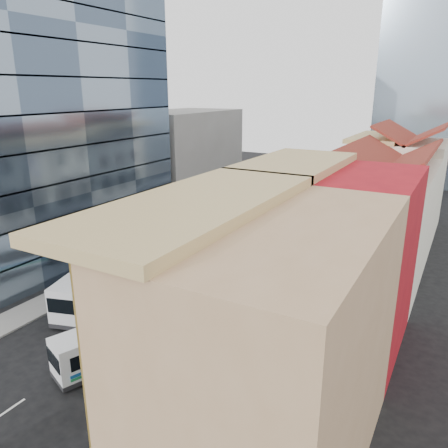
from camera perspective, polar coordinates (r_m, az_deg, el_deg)
The scene contains 12 objects.
sidewalk_right at distance 38.50m, azimuth 8.62°, elevation -9.03°, with size 3.00×90.00×0.15m, color slate.
sidewalk_left at distance 46.57m, azimuth -11.35°, elevation -4.40°, with size 3.00×90.00×0.15m, color slate.
shophouse_tan at distance 20.03m, azimuth 6.55°, elevation -16.22°, with size 8.00×14.00×12.00m, color tan.
shophouse_red at distance 30.30m, azimuth 15.47°, elevation -4.69°, with size 8.00×10.00×12.00m, color #A8131A.
shophouse_cream_near at distance 39.43m, azimuth 18.79°, elevation -1.41°, with size 8.00×9.00×10.00m, color white.
shophouse_cream_mid at distance 47.98m, azimuth 20.87°, elevation 1.63°, with size 8.00×9.00×10.00m, color white.
shophouse_cream_far at distance 58.03m, azimuth 22.58°, elevation 4.52°, with size 8.00×12.00×11.00m, color white.
office_tower at distance 47.53m, azimuth -22.96°, elevation 13.55°, with size 12.00×26.00×30.00m, color #3A495C.
office_block_far at distance 64.57m, azimuth -5.31°, elevation 8.30°, with size 10.00×18.00×14.00m, color gray.
bus_left_near at distance 38.19m, azimuth -15.96°, elevation -6.90°, with size 2.63×11.24×3.60m, color silver, non-canonical shape.
bus_left_far at distance 50.57m, azimuth -2.37°, elevation -0.12°, with size 2.77×11.81×3.79m, color white, non-canonical shape.
bus_right at distance 30.09m, azimuth -12.50°, elevation -14.13°, with size 2.25×9.59×3.07m, color white, non-canonical shape.
Camera 1 is at (20.18, -10.54, 17.02)m, focal length 35.00 mm.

